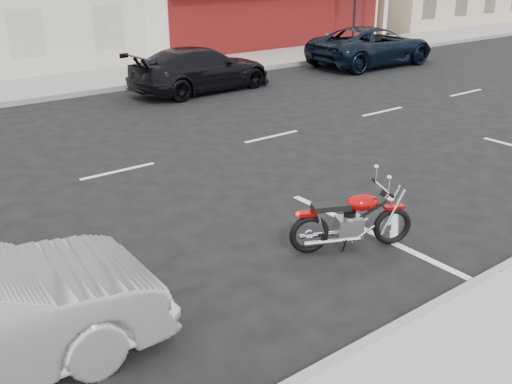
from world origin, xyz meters
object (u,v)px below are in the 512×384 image
motorcycle (394,218)px  car_far (201,69)px  suv_far (372,46)px  fire_hydrant (328,42)px

motorcycle → car_far: (3.41, 10.83, 0.27)m
motorcycle → suv_far: 15.64m
fire_hydrant → motorcycle: (-12.03, -13.96, -0.10)m
car_far → suv_far: bearing=-94.7°
fire_hydrant → suv_far: (-0.67, -3.21, 0.23)m
fire_hydrant → motorcycle: motorcycle is taller
motorcycle → car_far: bearing=97.5°
fire_hydrant → motorcycle: bearing=-130.7°
car_far → motorcycle: bearing=158.5°
fire_hydrant → suv_far: bearing=-101.9°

